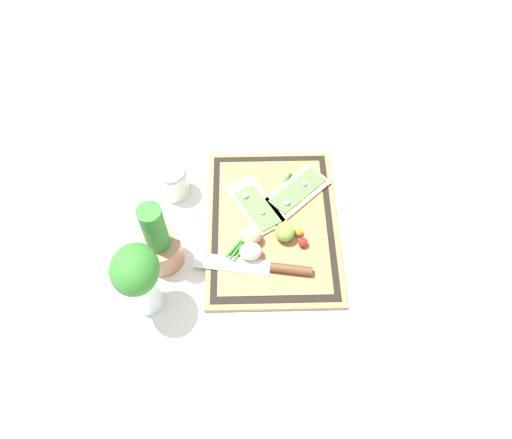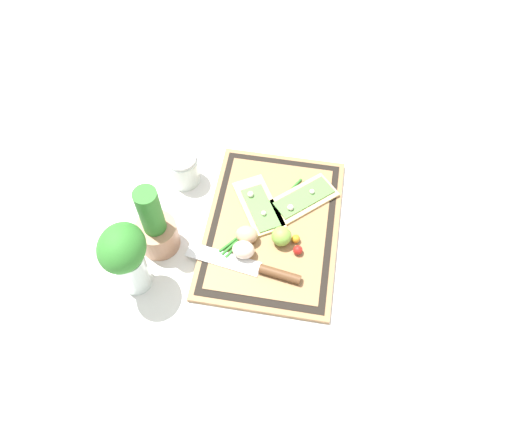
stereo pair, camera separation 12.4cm
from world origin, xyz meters
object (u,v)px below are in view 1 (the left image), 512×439
at_px(cherry_tomato_red, 303,243).
at_px(herb_glass, 138,277).
at_px(lime, 285,232).
at_px(egg_pink, 251,251).
at_px(egg_brown, 250,236).
at_px(pizza_slice_near, 294,194).
at_px(cherry_tomato_yellow, 299,232).
at_px(knife, 272,267).
at_px(pizza_slice_far, 255,205).
at_px(herb_pot, 159,244).
at_px(sauce_jar, 173,182).

xyz_separation_m(cherry_tomato_red, herb_glass, (-0.13, 0.37, 0.10)).
bearing_deg(lime, egg_pink, 121.14).
distance_m(egg_brown, lime, 0.08).
bearing_deg(pizza_slice_near, cherry_tomato_yellow, -178.53).
bearing_deg(cherry_tomato_red, egg_brown, 83.27).
bearing_deg(cherry_tomato_yellow, cherry_tomato_red, -164.22).
height_order(pizza_slice_near, cherry_tomato_red, same).
height_order(knife, egg_pink, egg_pink).
height_order(egg_brown, egg_pink, same).
bearing_deg(egg_pink, knife, -126.20).
bearing_deg(pizza_slice_far, pizza_slice_near, -71.86).
bearing_deg(egg_brown, cherry_tomato_red, -96.73).
height_order(cherry_tomato_yellow, herb_pot, herb_pot).
relative_size(cherry_tomato_yellow, herb_pot, 0.10).
height_order(knife, lime, lime).
bearing_deg(knife, cherry_tomato_red, -50.45).
bearing_deg(cherry_tomato_red, sauce_jar, 61.05).
distance_m(pizza_slice_near, pizza_slice_far, 0.11).
relative_size(knife, herb_glass, 1.34).
distance_m(pizza_slice_near, egg_brown, 0.18).
bearing_deg(egg_pink, sauce_jar, 43.77).
xyz_separation_m(pizza_slice_far, cherry_tomato_yellow, (-0.08, -0.11, 0.01)).
xyz_separation_m(pizza_slice_far, herb_pot, (-0.14, 0.22, 0.05)).
distance_m(pizza_slice_near, knife, 0.22).
height_order(egg_brown, lime, lime).
distance_m(cherry_tomato_red, sauce_jar, 0.37).
relative_size(lime, herb_glass, 0.23).
height_order(pizza_slice_far, cherry_tomato_red, same).
height_order(cherry_tomato_red, sauce_jar, sauce_jar).
height_order(pizza_slice_far, egg_brown, egg_brown).
bearing_deg(egg_pink, herb_glass, 114.03).
distance_m(pizza_slice_far, sauce_jar, 0.22).
relative_size(lime, cherry_tomato_red, 2.11).
xyz_separation_m(cherry_tomato_red, sauce_jar, (0.18, 0.33, 0.01)).
relative_size(pizza_slice_near, pizza_slice_far, 1.06).
xyz_separation_m(knife, herb_glass, (-0.07, 0.29, 0.10)).
xyz_separation_m(egg_pink, herb_glass, (-0.11, 0.24, 0.09)).
distance_m(knife, cherry_tomato_yellow, 0.12).
xyz_separation_m(cherry_tomato_yellow, sauce_jar, (0.15, 0.32, 0.01)).
xyz_separation_m(cherry_tomato_red, herb_pot, (-0.02, 0.34, 0.05)).
bearing_deg(lime, egg_brown, 96.07).
height_order(pizza_slice_near, cherry_tomato_yellow, pizza_slice_near).
height_order(pizza_slice_far, cherry_tomato_yellow, pizza_slice_far).
height_order(knife, sauce_jar, sauce_jar).
xyz_separation_m(pizza_slice_near, egg_pink, (-0.18, 0.12, 0.02)).
distance_m(egg_brown, sauce_jar, 0.26).
bearing_deg(herb_glass, sauce_jar, -7.09).
relative_size(cherry_tomato_red, sauce_jar, 0.25).
height_order(egg_pink, lime, lime).
bearing_deg(lime, cherry_tomato_red, -118.80).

